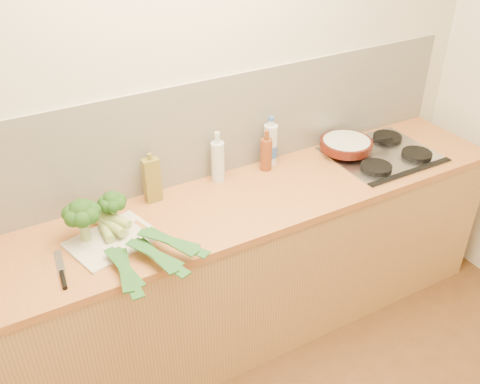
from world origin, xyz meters
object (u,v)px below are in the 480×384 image
(chefs_knife, at_px, (62,275))
(skillet, at_px, (347,144))
(gas_hob, at_px, (382,154))
(chopping_board, at_px, (113,240))

(chefs_knife, height_order, skillet, skillet)
(gas_hob, height_order, chopping_board, gas_hob)
(chopping_board, bearing_deg, skillet, -10.07)
(chopping_board, relative_size, skillet, 0.86)
(gas_hob, xyz_separation_m, chopping_board, (-1.59, -0.01, -0.01))
(chefs_knife, relative_size, skillet, 0.63)
(chopping_board, bearing_deg, gas_hob, -14.96)
(gas_hob, distance_m, skillet, 0.21)
(gas_hob, bearing_deg, skillet, 143.92)
(chopping_board, bearing_deg, chefs_knife, -168.64)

